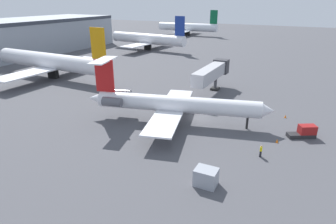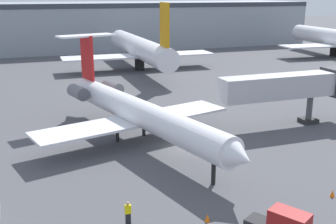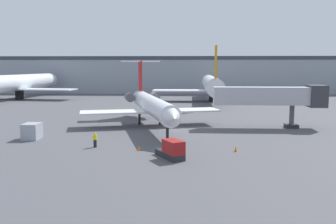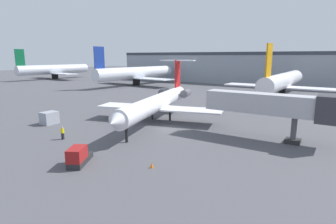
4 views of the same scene
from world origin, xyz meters
The scene contains 11 objects.
ground_plane centered at (0.00, 0.00, -0.05)m, with size 400.00×400.00×0.10m, color #4C4C51.
regional_jet centered at (-3.67, 3.53, 3.37)m, with size 21.49×30.30×10.04m.
jet_bridge centered at (14.96, 2.79, 4.62)m, with size 16.21×3.22×6.32m.
ground_crew_marshaller centered at (-8.52, -11.88, 0.86)m, with size 0.41×0.28×1.69m.
baggage_tug_lead centered at (0.27, -16.62, 0.84)m, with size 3.19×4.17×1.90m.
cargo_container_uld centered at (-17.53, -7.59, 0.99)m, with size 1.96×2.47×1.98m.
traffic_cone_mid centered at (-3.40, -13.30, 0.28)m, with size 0.36×0.36×0.55m.
traffic_cone_far centered at (6.99, -13.34, 0.28)m, with size 0.36×0.36×0.55m.
terminal_building centered at (0.00, 81.62, 6.18)m, with size 133.89×25.71×12.34m.
parked_airliner_west_mid centered at (-44.08, 47.39, 4.50)m, with size 31.86×37.63×13.80m.
parked_airliner_centre centered at (8.35, 43.53, 4.31)m, with size 30.42×36.16×13.43m.
Camera 3 is at (1.56, -52.33, 9.05)m, focal length 39.64 mm.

